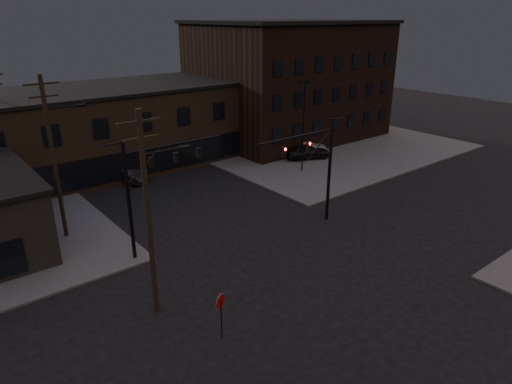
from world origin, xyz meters
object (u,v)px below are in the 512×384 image
traffic_signal_near (319,162)px  car_crossing (127,175)px  parked_car_lot_a (307,151)px  parked_car_lot_b (305,147)px  stop_sign (221,306)px  traffic_signal_far (147,183)px

traffic_signal_near → car_crossing: size_ratio=1.77×
parked_car_lot_a → parked_car_lot_b: (1.40, 1.74, -0.09)m
parked_car_lot_a → car_crossing: 19.37m
traffic_signal_near → parked_car_lot_a: traffic_signal_near is taller
traffic_signal_near → parked_car_lot_b: (12.41, 13.86, -4.04)m
traffic_signal_near → stop_sign: traffic_signal_near is taller
traffic_signal_far → parked_car_lot_b: 26.90m
traffic_signal_near → stop_sign: (-13.36, -6.49, -3.09)m
traffic_signal_near → parked_car_lot_b: size_ratio=1.57×
stop_sign → parked_car_lot_a: (24.37, 18.61, -0.87)m
stop_sign → parked_car_lot_a: bearing=37.4°
traffic_signal_far → parked_car_lot_b: bearing=22.9°
traffic_signal_far → stop_sign: 10.55m
parked_car_lot_b → car_crossing: size_ratio=1.13×
parked_car_lot_b → stop_sign: bearing=152.6°
traffic_signal_far → stop_sign: size_ratio=3.23×
car_crossing → parked_car_lot_a: bearing=-36.7°
traffic_signal_far → car_crossing: size_ratio=1.77×
traffic_signal_near → traffic_signal_far: 12.57m
stop_sign → parked_car_lot_b: size_ratio=0.49×
traffic_signal_near → parked_car_lot_a: size_ratio=1.65×
traffic_signal_near → stop_sign: 15.17m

